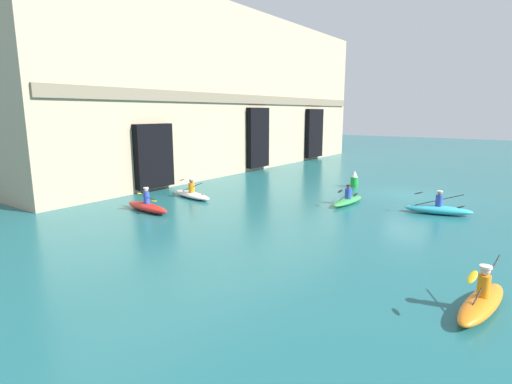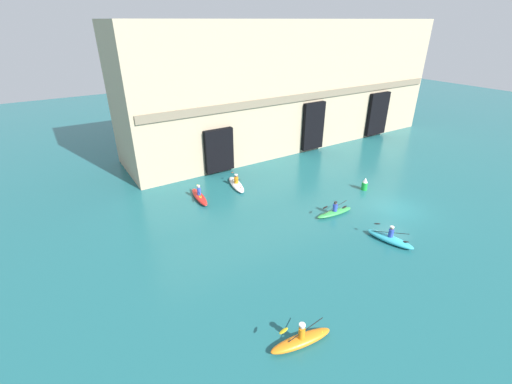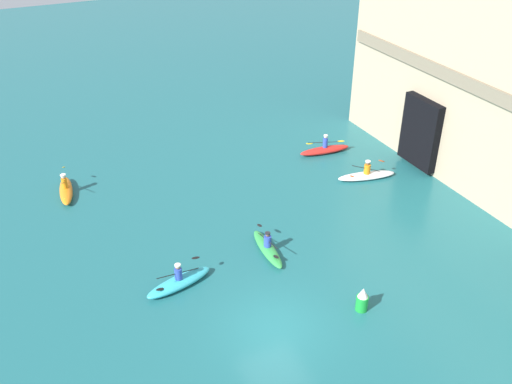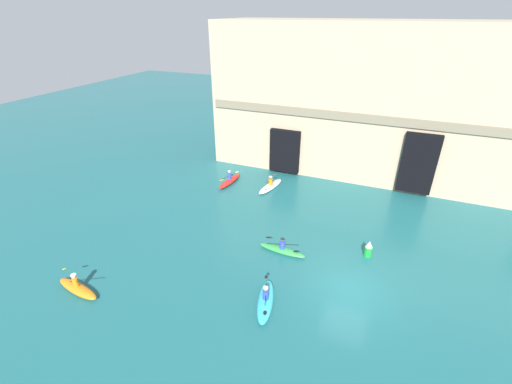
# 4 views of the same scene
# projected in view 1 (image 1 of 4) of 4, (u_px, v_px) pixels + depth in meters

# --- Properties ---
(ground_plane) EXTENTS (120.00, 120.00, 0.00)m
(ground_plane) POSITION_uv_depth(u_px,v_px,m) (407.00, 195.00, 24.33)
(ground_plane) COLOR #1E6066
(cliff_bluff) EXTENTS (36.57, 8.46, 13.03)m
(cliff_bluff) POSITION_uv_depth(u_px,v_px,m) (218.00, 94.00, 35.31)
(cliff_bluff) COLOR tan
(cliff_bluff) RESTS_ON ground
(kayak_red) EXTENTS (1.02, 3.30, 1.23)m
(kayak_red) POSITION_uv_depth(u_px,v_px,m) (147.00, 206.00, 20.21)
(kayak_red) COLOR red
(kayak_red) RESTS_ON ground
(kayak_cyan) EXTENTS (1.54, 3.21, 1.17)m
(kayak_cyan) POSITION_uv_depth(u_px,v_px,m) (438.00, 209.00, 19.66)
(kayak_cyan) COLOR #33B2C6
(kayak_cyan) RESTS_ON ground
(kayak_white) EXTENTS (1.52, 3.48, 1.12)m
(kayak_white) POSITION_uv_depth(u_px,v_px,m) (192.00, 194.00, 23.45)
(kayak_white) COLOR white
(kayak_white) RESTS_ON ground
(kayak_green) EXTENTS (3.13, 0.86, 1.08)m
(kayak_green) POSITION_uv_depth(u_px,v_px,m) (348.00, 200.00, 21.78)
(kayak_green) COLOR green
(kayak_green) RESTS_ON ground
(kayak_orange) EXTENTS (3.08, 1.09, 1.30)m
(kayak_orange) POSITION_uv_depth(u_px,v_px,m) (482.00, 302.00, 10.04)
(kayak_orange) COLOR orange
(kayak_orange) RESTS_ON ground
(marker_buoy) EXTENTS (0.50, 0.50, 1.10)m
(marker_buoy) POSITION_uv_depth(u_px,v_px,m) (354.00, 179.00, 26.77)
(marker_buoy) COLOR green
(marker_buoy) RESTS_ON ground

